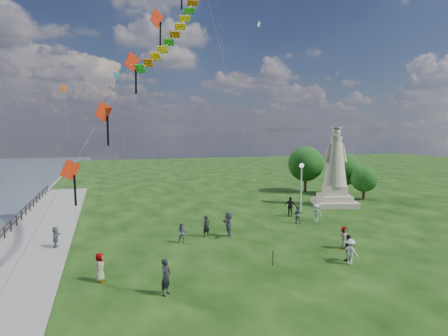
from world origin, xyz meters
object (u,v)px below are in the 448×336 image
object	(u,v)px
person_3	(348,248)
person_7	(297,214)
lamppost	(301,177)
person_1	(182,233)
person_11	(229,224)
person_0	(166,277)
person_10	(100,267)
person_8	(316,213)
person_2	(351,252)
person_9	(290,206)
person_5	(56,238)
person_6	(207,226)
person_4	(344,238)
statue	(335,176)

from	to	relation	value
person_3	person_7	world-z (taller)	person_3
person_7	lamppost	bearing A→B (deg)	-85.72
person_1	person_11	size ratio (longest dim) A/B	0.77
person_0	person_10	xyz separation A→B (m)	(-3.15, 2.72, -0.13)
person_8	person_2	bearing A→B (deg)	-62.77
person_3	person_11	distance (m)	9.18
person_1	person_3	distance (m)	11.43
person_9	person_10	size ratio (longest dim) A/B	1.20
person_5	person_10	distance (m)	7.48
person_1	person_9	world-z (taller)	person_9
person_3	person_7	xyz separation A→B (m)	(1.65, 9.52, -0.06)
person_6	person_11	distance (m)	1.70
person_9	person_2	bearing A→B (deg)	-62.89
person_0	person_3	size ratio (longest dim) A/B	1.08
person_7	person_8	bearing A→B (deg)	-144.78
person_8	person_3	bearing A→B (deg)	-62.70
person_2	person_4	bearing A→B (deg)	-56.56
person_4	person_8	size ratio (longest dim) A/B	0.97
person_3	person_11	world-z (taller)	person_11
person_2	person_4	distance (m)	3.04
person_4	person_11	world-z (taller)	person_11
statue	lamppost	size ratio (longest dim) A/B	1.75
lamppost	person_4	bearing A→B (deg)	-105.40
lamppost	person_6	size ratio (longest dim) A/B	2.95
statue	person_5	bearing A→B (deg)	-148.31
person_8	person_10	distance (m)	19.98
person_3	person_5	xyz separation A→B (m)	(-17.72, 8.23, -0.12)
person_3	person_6	xyz separation A→B (m)	(-7.06, 7.85, -0.03)
person_2	person_5	xyz separation A→B (m)	(-17.53, 8.73, -0.04)
person_4	person_9	world-z (taller)	person_9
person_11	person_7	bearing A→B (deg)	107.74
statue	person_7	xyz separation A→B (m)	(-7.66, -5.72, -2.40)
person_1	person_9	distance (m)	12.62
person_4	person_11	distance (m)	8.47
statue	person_11	world-z (taller)	statue
person_1	person_9	xyz separation A→B (m)	(11.46, 5.28, 0.20)
person_1	person_11	distance (m)	3.79
person_4	person_7	world-z (taller)	person_7
person_0	person_1	distance (m)	8.55
lamppost	person_0	distance (m)	22.38
person_2	person_9	bearing A→B (deg)	-39.44
person_5	person_9	size ratio (longest dim) A/B	0.78
person_6	person_0	bearing A→B (deg)	-131.05
person_7	person_3	bearing A→B (deg)	117.01
lamppost	person_1	size ratio (longest dim) A/B	3.24
person_2	person_6	world-z (taller)	person_6
person_1	person_0	bearing A→B (deg)	-84.83
person_2	person_9	world-z (taller)	person_9
person_7	person_10	world-z (taller)	person_7
statue	person_10	distance (m)	27.88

